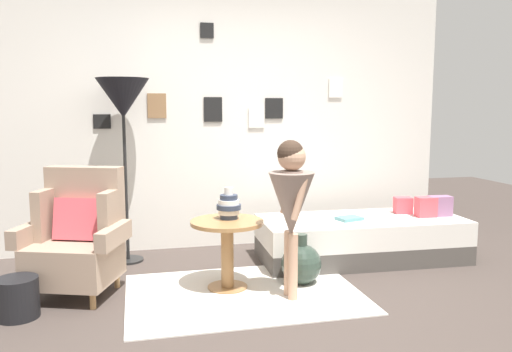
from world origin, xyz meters
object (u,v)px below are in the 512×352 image
(magazine_basket, at_px, (18,298))
(daybed, at_px, (361,239))
(side_table, at_px, (227,240))
(floor_lamp, at_px, (123,103))
(demijohn_near, at_px, (301,264))
(person_child, at_px, (291,198))
(armchair, at_px, (77,238))
(vase_striped, at_px, (229,206))
(book_on_daybed, at_px, (349,219))

(magazine_basket, bearing_deg, daybed, 14.10)
(side_table, relative_size, floor_lamp, 0.34)
(floor_lamp, bearing_deg, demijohn_near, -35.27)
(side_table, xyz_separation_m, person_child, (0.43, -0.31, 0.37))
(person_child, bearing_deg, side_table, 143.53)
(daybed, bearing_deg, armchair, -172.72)
(floor_lamp, bearing_deg, vase_striped, -48.03)
(side_table, bearing_deg, person_child, -36.47)
(book_on_daybed, relative_size, demijohn_near, 0.53)
(armchair, height_order, demijohn_near, armchair)
(demijohn_near, xyz_separation_m, magazine_basket, (-2.10, -0.20, -0.03))
(armchair, xyz_separation_m, person_child, (1.56, -0.49, 0.33))
(person_child, height_order, magazine_basket, person_child)
(daybed, distance_m, vase_striped, 1.49)
(floor_lamp, xyz_separation_m, magazine_basket, (-0.72, -1.17, -1.33))
(floor_lamp, height_order, book_on_daybed, floor_lamp)
(side_table, distance_m, magazine_basket, 1.53)
(vase_striped, relative_size, book_on_daybed, 1.15)
(side_table, height_order, book_on_daybed, side_table)
(person_child, xyz_separation_m, book_on_daybed, (0.79, 0.75, -0.36))
(book_on_daybed, bearing_deg, daybed, 21.33)
(magazine_basket, bearing_deg, vase_striped, 10.62)
(daybed, height_order, book_on_daybed, book_on_daybed)
(vase_striped, bearing_deg, floor_lamp, 131.97)
(daybed, relative_size, demijohn_near, 4.64)
(floor_lamp, bearing_deg, magazine_basket, -121.56)
(armchair, xyz_separation_m, magazine_basket, (-0.36, -0.40, -0.30))
(armchair, relative_size, floor_lamp, 0.57)
(daybed, height_order, demijohn_near, demijohn_near)
(person_child, xyz_separation_m, demijohn_near, (0.18, 0.28, -0.60))
(demijohn_near, bearing_deg, side_table, 177.21)
(side_table, relative_size, person_child, 0.48)
(book_on_daybed, height_order, demijohn_near, book_on_daybed)
(demijohn_near, bearing_deg, daybed, 34.15)
(person_child, bearing_deg, vase_striped, 137.15)
(vase_striped, height_order, book_on_daybed, vase_striped)
(side_table, height_order, magazine_basket, side_table)
(magazine_basket, bearing_deg, person_child, -2.56)
(vase_striped, bearing_deg, daybed, 17.90)
(armchair, height_order, book_on_daybed, armchair)
(daybed, xyz_separation_m, person_child, (-0.95, -0.81, 0.57))
(person_child, relative_size, book_on_daybed, 5.44)
(vase_striped, distance_m, floor_lamp, 1.45)
(floor_lamp, relative_size, person_child, 1.41)
(book_on_daybed, height_order, magazine_basket, book_on_daybed)
(person_child, bearing_deg, floor_lamp, 133.59)
(daybed, xyz_separation_m, side_table, (-1.37, -0.49, 0.20))
(vase_striped, distance_m, demijohn_near, 0.76)
(armchair, distance_m, book_on_daybed, 2.37)
(floor_lamp, distance_m, magazine_basket, 1.92)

